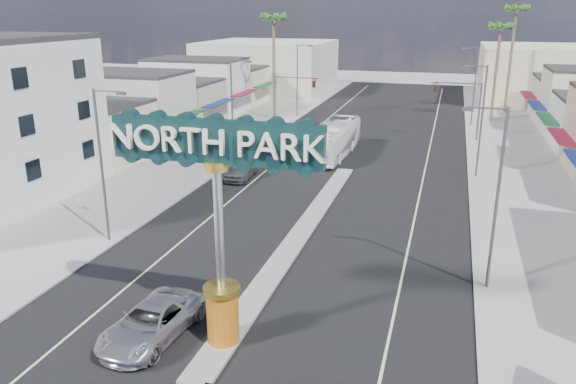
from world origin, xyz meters
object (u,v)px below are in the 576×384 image
Objects in this scene: streetlight_l_near at (103,159)px; city_bus at (334,139)px; streetlight_r_near at (494,191)px; traffic_signal_right at (462,99)px; palm_left_far at (274,23)px; gateway_sign at (218,208)px; palm_right_mid at (501,32)px; car_parked_left at (241,169)px; streetlight_l_far at (298,77)px; streetlight_l_mid at (234,104)px; palm_right_far at (516,15)px; suv_left at (151,322)px; traffic_signal_left at (290,92)px; streetlight_r_mid at (480,116)px; streetlight_r_far at (474,83)px.

streetlight_l_near reaches higher than city_bus.
city_bus is at bearing 117.61° from streetlight_r_near.
palm_left_far is at bearing 164.85° from traffic_signal_right.
gateway_sign is at bearing -84.18° from city_bus.
palm_right_mid reaches higher than city_bus.
palm_right_mid is at bearing 54.60° from car_parked_left.
gateway_sign reaches higher than streetlight_l_far.
streetlight_l_mid is at bearing 90.00° from streetlight_l_near.
palm_right_far is 2.61× the size of suv_left.
traffic_signal_left is 0.67× the size of streetlight_r_mid.
suv_left is at bearing -75.39° from streetlight_l_mid.
palm_right_mid is at bearing 12.99° from palm_left_far.
streetlight_r_near reaches higher than city_bus.
city_bus is at bearing -55.87° from palm_left_far.
palm_left_far reaches higher than traffic_signal_left.
streetlight_r_far is at bearing 90.00° from streetlight_r_near.
traffic_signal_right is at bearing 77.67° from gateway_sign.
gateway_sign is at bearing -73.19° from car_parked_left.
streetlight_l_far is at bearing 117.05° from city_bus.
streetlight_l_mid is 41.53m from palm_right_far.
palm_right_far reaches higher than city_bus.
streetlight_l_near is 46.90m from streetlight_r_far.
car_parked_left is at bearing -121.17° from palm_right_far.
car_parked_left is (-18.14, -5.55, -4.29)m from streetlight_r_mid.
streetlight_l_mid is 0.69× the size of palm_left_far.
suv_left is (9.99, -48.47, -10.75)m from palm_left_far.
gateway_sign is 29.91m from streetlight_r_mid.
streetlight_l_near reaches higher than traffic_signal_right.
palm_right_far is at bearing 84.98° from streetlight_r_near.
traffic_signal_right is 26.06m from car_parked_left.
palm_right_far is at bearing 72.10° from traffic_signal_right.
palm_right_mid is 6.57m from palm_right_far.
palm_right_mid is at bearing 58.21° from city_bus.
streetlight_r_mid is (20.87, 20.00, 0.00)m from streetlight_l_near.
suv_left is (-12.20, -42.47, -3.52)m from traffic_signal_right.
gateway_sign is 55.76m from palm_right_mid.
suv_left is at bearing -48.79° from streetlight_l_near.
streetlight_l_mid is 1.00× the size of streetlight_r_mid.
palm_left_far is at bearing 122.43° from traffic_signal_left.
city_bus is at bearing 70.47° from streetlight_l_near.
gateway_sign is 1.02× the size of streetlight_r_mid.
traffic_signal_right is 21.20m from streetlight_l_far.
palm_right_mid is 0.86× the size of palm_right_far.
traffic_signal_left is 21.20m from streetlight_r_far.
streetlight_l_mid is at bearing -153.69° from city_bus.
streetlight_l_far is at bearing -170.31° from palm_right_mid.
gateway_sign is 1.70× the size of suv_left.
palm_right_far reaches higher than streetlight_r_near.
gateway_sign reaches higher than streetlight_r_far.
streetlight_r_near is 1.00× the size of streetlight_r_far.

